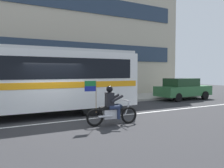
% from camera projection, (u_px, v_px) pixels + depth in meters
% --- Properties ---
extents(ground_plane, '(60.00, 60.00, 0.00)m').
position_uv_depth(ground_plane, '(54.00, 119.00, 9.94)').
color(ground_plane, '#2B2B2D').
extents(sidewalk_curb, '(28.00, 3.80, 0.15)m').
position_uv_depth(sidewalk_curb, '(35.00, 104.00, 14.41)').
color(sidewalk_curb, '#A39E93').
rests_on(sidewalk_curb, ground_plane).
extents(lane_center_stripe, '(26.60, 0.14, 0.01)m').
position_uv_depth(lane_center_stripe, '(58.00, 122.00, 9.41)').
color(lane_center_stripe, silver).
rests_on(lane_center_stripe, ground_plane).
extents(office_building_facade, '(28.00, 0.89, 10.82)m').
position_uv_depth(office_building_facade, '(28.00, 26.00, 16.14)').
color(office_building_facade, '#B2A893').
rests_on(office_building_facade, ground_plane).
extents(transit_bus, '(11.61, 2.82, 3.22)m').
position_uv_depth(transit_bus, '(16.00, 77.00, 10.22)').
color(transit_bus, white).
rests_on(transit_bus, ground_plane).
extents(motorcycle_with_rider, '(2.18, 0.67, 1.78)m').
position_uv_depth(motorcycle_with_rider, '(112.00, 108.00, 8.88)').
color(motorcycle_with_rider, black).
rests_on(motorcycle_with_rider, ground_plane).
extents(parked_sedan_curbside, '(4.60, 1.96, 1.64)m').
position_uv_depth(parked_sedan_curbside, '(183.00, 89.00, 17.18)').
color(parked_sedan_curbside, '#2D6638').
rests_on(parked_sedan_curbside, ground_plane).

